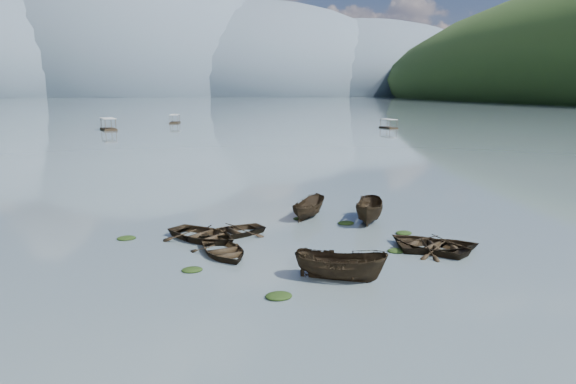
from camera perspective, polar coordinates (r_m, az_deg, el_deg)
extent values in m
plane|color=#526166|center=(24.26, 6.17, -10.09)|extent=(2400.00, 2400.00, 0.00)
ellipsoid|color=#475666|center=(955.45, -28.10, 9.43)|extent=(520.00, 520.00, 280.00)
ellipsoid|color=#475666|center=(922.93, -15.89, 10.29)|extent=(520.00, 520.00, 340.00)
ellipsoid|color=#475666|center=(933.13, -3.33, 10.70)|extent=(520.00, 520.00, 260.00)
ellipsoid|color=#475666|center=(977.84, 7.33, 10.65)|extent=(520.00, 520.00, 220.00)
imported|color=black|center=(28.27, -7.15, -6.98)|extent=(4.00, 4.85, 0.87)
imported|color=black|center=(24.69, 5.80, -9.69)|extent=(4.69, 3.53, 1.71)
imported|color=black|center=(30.09, 15.20, -6.16)|extent=(5.36, 5.76, 0.97)
imported|color=black|center=(30.03, 16.47, -6.26)|extent=(5.00, 3.91, 0.94)
imported|color=black|center=(35.42, 9.04, -3.28)|extent=(3.69, 5.02, 1.82)
imported|color=black|center=(31.24, -9.37, -5.26)|extent=(5.89, 6.03, 1.02)
imported|color=black|center=(31.91, -6.36, -4.83)|extent=(5.18, 4.50, 0.90)
imported|color=black|center=(36.23, 2.27, -2.81)|extent=(3.71, 4.21, 1.59)
ellipsoid|color=black|center=(22.63, -1.03, -11.64)|extent=(1.19, 0.97, 0.26)
ellipsoid|color=black|center=(26.16, -10.61, -8.61)|extent=(1.05, 0.84, 0.23)
ellipsoid|color=black|center=(27.64, 4.87, -7.36)|extent=(1.17, 0.93, 0.25)
ellipsoid|color=black|center=(32.90, 12.74, -4.55)|extent=(1.02, 0.86, 0.23)
ellipsoid|color=black|center=(29.27, 11.99, -6.50)|extent=(1.07, 0.85, 0.22)
ellipsoid|color=black|center=(32.47, -17.51, -5.01)|extent=(1.13, 0.91, 0.24)
ellipsoid|color=black|center=(35.69, 1.34, -3.03)|extent=(0.94, 0.78, 0.20)
ellipsoid|color=black|center=(34.64, 6.45, -3.54)|extent=(1.11, 0.89, 0.24)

